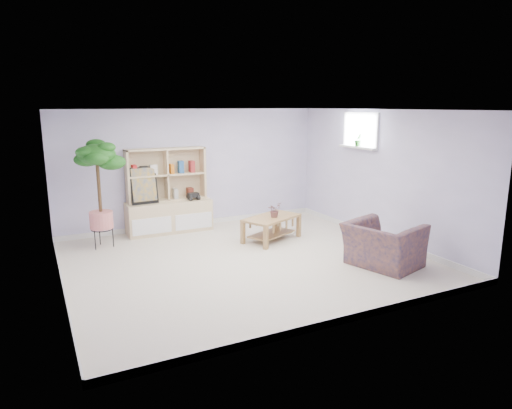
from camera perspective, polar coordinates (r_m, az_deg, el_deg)
name	(u,v)px	position (r m, az deg, el deg)	size (l,w,h in m)	color
floor	(245,260)	(7.47, -1.37, -7.01)	(5.50, 5.00, 0.01)	beige
ceiling	(244,110)	(7.05, -1.47, 11.74)	(5.50, 5.00, 0.01)	white
walls	(245,188)	(7.16, -1.42, 2.09)	(5.51, 5.01, 2.40)	#B9B4DB
baseboard	(245,258)	(7.45, -1.37, -6.65)	(5.50, 5.00, 0.10)	white
window	(361,130)	(9.03, 12.98, 9.02)	(0.10, 0.98, 0.68)	white
window_sill	(358,147)	(9.01, 12.58, 6.99)	(0.14, 1.00, 0.04)	white
storage_unit	(168,191)	(9.09, -10.90, 1.69)	(1.66, 0.56, 1.66)	tan
poster	(144,186)	(8.92, -13.84, 2.31)	(0.51, 0.12, 0.71)	#EEAA0B
toy_truck	(193,196)	(9.17, -7.84, 1.08)	(0.30, 0.21, 0.16)	black
coffee_table	(272,228)	(8.50, 1.96, -3.01)	(1.10, 0.60, 0.45)	olive
table_plant	(274,210)	(8.39, 2.32, -0.68)	(0.25, 0.21, 0.27)	#266E34
floor_tree	(99,195)	(8.36, -18.98, 1.17)	(0.70, 0.70, 1.90)	#194F1A
armchair	(383,242)	(7.37, 15.64, -4.52)	(1.06, 0.92, 0.79)	#151E46
sill_plant	(358,140)	(9.00, 12.63, 7.89)	(0.13, 0.11, 0.24)	#194F1A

